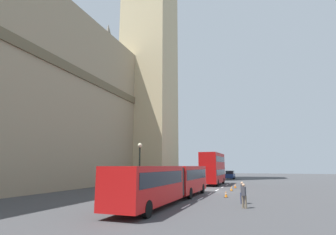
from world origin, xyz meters
name	(u,v)px	position (x,y,z in m)	size (l,w,h in m)	color
ground_plane	(215,191)	(0.00, 0.00, 0.00)	(160.00, 160.00, 0.00)	#424244
lane_centre_marking	(217,190)	(1.71, 0.00, 0.01)	(29.80, 0.16, 0.01)	silver
clock_tower	(150,9)	(16.63, 15.98, 37.28)	(11.05, 11.05, 71.04)	#C6B284
articulated_bus	(170,180)	(-9.94, 1.99, 1.75)	(17.64, 2.54, 2.90)	red
double_decker_bus	(213,167)	(10.34, 2.00, 2.71)	(9.10, 2.54, 4.90)	#B20F0F
sedan_lead	(230,175)	(30.29, 1.69, 0.91)	(4.40, 1.86, 1.85)	navy
traffic_cone_west	(226,194)	(-5.56, -2.04, 0.28)	(0.36, 0.36, 0.58)	black
traffic_cone_middle	(231,188)	(1.19, -1.79, 0.28)	(0.36, 0.36, 0.58)	black
traffic_cone_east	(235,186)	(5.64, -1.80, 0.28)	(0.36, 0.36, 0.58)	black
street_lamp	(140,165)	(-6.67, 6.50, 3.06)	(0.44, 0.44, 5.27)	black
pedestrian_near_cones	(244,195)	(-11.61, -4.10, 0.91)	(0.44, 0.36, 1.69)	#726651
pedestrian_by_kerb	(242,192)	(-9.39, -3.84, 0.91)	(0.42, 0.36, 1.69)	#262D4C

